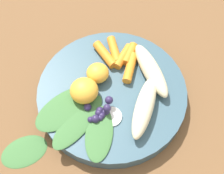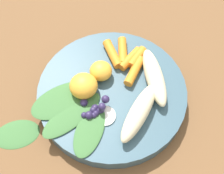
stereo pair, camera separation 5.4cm
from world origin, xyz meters
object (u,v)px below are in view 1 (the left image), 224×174
at_px(banana_peeled_right, 144,107).
at_px(kale_leaf_stray, 24,151).
at_px(banana_peeled_left, 151,70).
at_px(bowl, 112,94).
at_px(orange_segment_near, 84,91).

relative_size(banana_peeled_right, kale_leaf_stray, 1.52).
relative_size(banana_peeled_left, banana_peeled_right, 1.00).
bearing_deg(bowl, kale_leaf_stray, -30.36).
height_order(orange_segment_near, kale_leaf_stray, orange_segment_near).
distance_m(orange_segment_near, kale_leaf_stray, 0.15).
distance_m(banana_peeled_right, kale_leaf_stray, 0.22).
height_order(bowl, banana_peeled_left, banana_peeled_left).
xyz_separation_m(bowl, banana_peeled_left, (-0.06, 0.05, 0.03)).
distance_m(bowl, kale_leaf_stray, 0.19).
bearing_deg(banana_peeled_right, kale_leaf_stray, 124.03).
bearing_deg(bowl, banana_peeled_left, 139.12).
xyz_separation_m(banana_peeled_left, orange_segment_near, (0.09, -0.09, 0.00)).
xyz_separation_m(banana_peeled_right, orange_segment_near, (0.02, -0.11, 0.00)).
distance_m(banana_peeled_right, orange_segment_near, 0.11).
bearing_deg(kale_leaf_stray, banana_peeled_left, -172.15).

